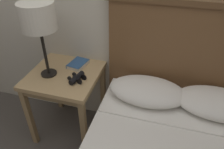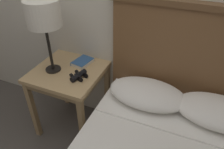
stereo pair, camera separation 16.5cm
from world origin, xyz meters
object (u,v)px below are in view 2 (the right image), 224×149
Objects in this scene: nightstand at (69,78)px; binoculars_pair at (79,76)px; book_on_nightstand at (82,62)px; table_lamp at (43,15)px.

binoculars_pair is at bearing -24.50° from nightstand.
nightstand is at bearing -114.91° from book_on_nightstand.
binoculars_pair is at bearing -68.58° from book_on_nightstand.
nightstand is 4.07× the size of binoculars_pair.
binoculars_pair is (0.26, -0.02, -0.46)m from table_lamp.
table_lamp is at bearing -133.37° from book_on_nightstand.
book_on_nightstand is (0.07, 0.14, 0.11)m from nightstand.
nightstand is at bearing 155.50° from binoculars_pair.
table_lamp reaches higher than binoculars_pair.
binoculars_pair is at bearing -3.57° from table_lamp.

